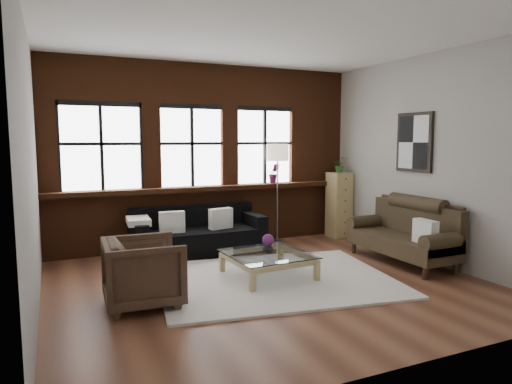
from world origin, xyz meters
name	(u,v)px	position (x,y,z in m)	size (l,w,h in m)	color
floor	(268,283)	(0.00, 0.00, 0.00)	(5.50, 5.50, 0.00)	brown
ceiling	(268,34)	(0.00, 0.00, 3.20)	(5.50, 5.50, 0.00)	white
wall_back	(207,156)	(0.00, 2.50, 1.60)	(5.50, 5.50, 0.00)	#A4A199
wall_front	(405,177)	(0.00, -2.50, 1.60)	(5.50, 5.50, 0.00)	#A4A199
wall_left	(30,168)	(-2.75, 0.00, 1.60)	(5.00, 5.00, 0.00)	#A4A199
wall_right	(429,159)	(2.75, 0.00, 1.60)	(5.00, 5.00, 0.00)	#A4A199
brick_backwall	(208,156)	(0.00, 2.44, 1.60)	(5.50, 0.12, 3.20)	#552914
sill_ledge	(210,188)	(0.00, 2.35, 1.04)	(5.50, 0.30, 0.08)	#552914
window_left	(101,149)	(-1.80, 2.45, 1.75)	(1.38, 0.10, 1.50)	black
window_mid	(192,148)	(-0.30, 2.45, 1.75)	(1.38, 0.10, 1.50)	black
window_right	(264,147)	(1.10, 2.45, 1.75)	(1.38, 0.10, 1.50)	black
wall_poster	(414,142)	(2.72, 0.30, 1.85)	(0.05, 0.74, 0.94)	black
shag_rug	(275,279)	(0.14, 0.06, 0.02)	(3.07, 2.41, 0.03)	silver
dark_sofa	(198,230)	(-0.37, 1.90, 0.39)	(2.17, 0.88, 0.78)	black
pillow_a	(172,222)	(-0.83, 1.80, 0.58)	(0.40, 0.14, 0.34)	white
pillow_b	(221,218)	(-0.01, 1.80, 0.58)	(0.40, 0.14, 0.34)	white
vintage_settee	(401,231)	(2.30, 0.05, 0.49)	(0.82, 1.85, 0.99)	#312616
pillow_settee	(425,232)	(2.22, -0.51, 0.60)	(0.14, 0.38, 0.34)	white
armchair	(144,272)	(-1.65, -0.16, 0.39)	(0.84, 0.86, 0.79)	#3F2C1F
coffee_table	(268,266)	(0.10, 0.20, 0.17)	(1.08, 1.08, 0.36)	tan
vase	(268,248)	(0.10, 0.20, 0.43)	(0.15, 0.15, 0.15)	#B2B2B2
flowers	(268,240)	(0.10, 0.20, 0.54)	(0.16, 0.16, 0.16)	#6D256A
drawer_chest	(339,205)	(2.53, 2.06, 0.63)	(0.39, 0.39, 1.26)	tan
potted_plant_top	(340,165)	(2.53, 2.06, 1.41)	(0.27, 0.23, 0.30)	#2D5923
floor_lamp	(277,190)	(1.20, 2.10, 0.98)	(0.40, 0.40, 1.96)	#A5A5A8
sill_plant	(274,173)	(1.25, 2.32, 1.27)	(0.21, 0.17, 0.38)	#6D256A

